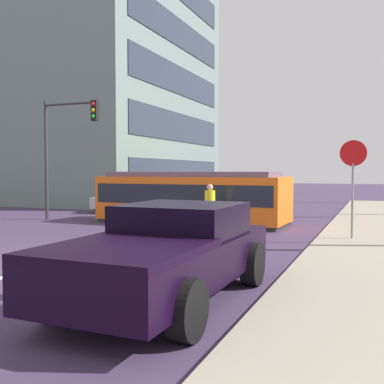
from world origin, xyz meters
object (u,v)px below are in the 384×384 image
parked_sedan_furthest (211,190)px  parked_sedan_far (185,194)px  pedestrian_crossing (210,205)px  stop_sign (353,168)px  traffic_light_mast (66,136)px  city_bus (209,190)px  parked_sedan_mid (126,199)px  pickup_truck_parked (169,252)px  streetcar_tram (192,197)px

parked_sedan_furthest → parked_sedan_far: bearing=-87.2°
parked_sedan_far → pedestrian_crossing: bearing=-63.2°
stop_sign → traffic_light_mast: size_ratio=0.56×
pedestrian_crossing → parked_sedan_far: 14.15m
parked_sedan_furthest → stop_sign: (11.30, -18.87, 1.57)m
city_bus → parked_sedan_far: 4.96m
pedestrian_crossing → parked_sedan_furthest: pedestrian_crossing is taller
city_bus → parked_sedan_mid: city_bus is taller
pedestrian_crossing → traffic_light_mast: 7.55m
pickup_truck_parked → parked_sedan_furthest: (-8.83, 26.24, -0.17)m
streetcar_tram → parked_sedan_far: size_ratio=1.72×
streetcar_tram → parked_sedan_far: (-4.78, 10.43, -0.46)m
pedestrian_crossing → pickup_truck_parked: (2.18, -7.93, -0.15)m
pedestrian_crossing → pickup_truck_parked: 8.22m
city_bus → stop_sign: stop_sign is taller
pickup_truck_parked → parked_sedan_mid: pickup_truck_parked is taller
pedestrian_crossing → traffic_light_mast: traffic_light_mast is taller
city_bus → pickup_truck_parked: size_ratio=1.04×
city_bus → parked_sedan_furthest: size_ratio=1.22×
stop_sign → traffic_light_mast: 11.83m
pedestrian_crossing → pickup_truck_parked: pedestrian_crossing is taller
parked_sedan_mid → stop_sign: size_ratio=1.44×
pedestrian_crossing → stop_sign: stop_sign is taller
pickup_truck_parked → traffic_light_mast: traffic_light_mast is taller
streetcar_tram → parked_sedan_mid: 6.73m
streetcar_tram → pedestrian_crossing: streetcar_tram is taller
parked_sedan_mid → parked_sedan_furthest: size_ratio=0.97×
parked_sedan_mid → parked_sedan_furthest: bearing=88.3°
pickup_truck_parked → stop_sign: bearing=71.5°
pickup_truck_parked → parked_sedan_furthest: pickup_truck_parked is taller
pickup_truck_parked → traffic_light_mast: bearing=135.1°
parked_sedan_far → streetcar_tram: bearing=-65.4°
pedestrian_crossing → parked_sedan_far: pedestrian_crossing is taller
pickup_truck_parked → stop_sign: size_ratio=1.75×
city_bus → parked_sedan_furthest: bearing=109.6°
stop_sign → pedestrian_crossing: bearing=173.1°
pickup_truck_parked → traffic_light_mast: size_ratio=0.98×
city_bus → parked_sedan_mid: size_ratio=1.26×
parked_sedan_furthest → stop_sign: size_ratio=1.48×
streetcar_tram → traffic_light_mast: bearing=-169.3°
streetcar_tram → pedestrian_crossing: bearing=-54.1°
parked_sedan_furthest → stop_sign: stop_sign is taller
pickup_truck_parked → parked_sedan_mid: bearing=123.1°
streetcar_tram → pickup_truck_parked: 10.81m
streetcar_tram → parked_sedan_furthest: (-5.05, 16.11, -0.46)m
city_bus → pedestrian_crossing: size_ratio=3.12×
city_bus → parked_sedan_mid: (-3.76, -2.62, -0.45)m
parked_sedan_mid → parked_sedan_furthest: (0.37, 12.15, 0.00)m
pedestrian_crossing → parked_sedan_mid: 9.34m
streetcar_tram → parked_sedan_mid: streetcar_tram is taller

